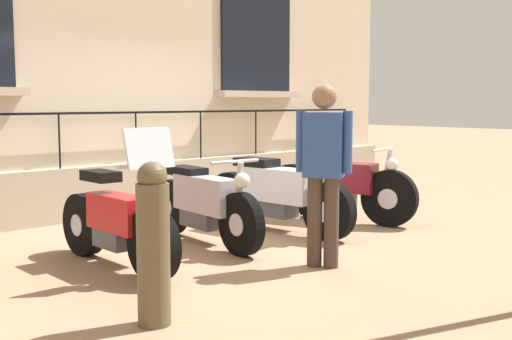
# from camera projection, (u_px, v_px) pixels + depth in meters

# --- Properties ---
(ground_plane) EXTENTS (60.00, 60.00, 0.00)m
(ground_plane) POSITION_uv_depth(u_px,v_px,m) (233.00, 236.00, 7.41)
(ground_plane) COLOR #9E7A5B
(motorcycle_red) EXTENTS (1.90, 0.56, 1.33)m
(motorcycle_red) POSITION_uv_depth(u_px,v_px,m) (117.00, 224.00, 5.96)
(motorcycle_red) COLOR black
(motorcycle_red) RESTS_ON ground_plane
(motorcycle_silver) EXTENTS (2.02, 0.59, 0.97)m
(motorcycle_silver) POSITION_uv_depth(u_px,v_px,m) (204.00, 205.00, 6.93)
(motorcycle_silver) COLOR black
(motorcycle_silver) RESTS_ON ground_plane
(motorcycle_white) EXTENTS (2.20, 0.73, 1.39)m
(motorcycle_white) POSITION_uv_depth(u_px,v_px,m) (279.00, 193.00, 7.61)
(motorcycle_white) COLOR black
(motorcycle_white) RESTS_ON ground_plane
(motorcycle_maroon) EXTENTS (2.04, 0.87, 0.98)m
(motorcycle_maroon) POSITION_uv_depth(u_px,v_px,m) (339.00, 187.00, 8.25)
(motorcycle_maroon) COLOR black
(motorcycle_maroon) RESTS_ON ground_plane
(bollard) EXTENTS (0.23, 0.23, 1.15)m
(bollard) POSITION_uv_depth(u_px,v_px,m) (153.00, 244.00, 4.40)
(bollard) COLOR brown
(bollard) RESTS_ON ground_plane
(pedestrian_standing) EXTENTS (0.47, 0.37, 1.71)m
(pedestrian_standing) POSITION_uv_depth(u_px,v_px,m) (324.00, 164.00, 5.92)
(pedestrian_standing) COLOR #47382D
(pedestrian_standing) RESTS_ON ground_plane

